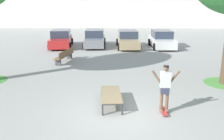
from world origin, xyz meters
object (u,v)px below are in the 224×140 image
Objects in this scene: skateboard at (164,111)px; car_red at (61,39)px; car_tan at (128,40)px; skate_box at (111,95)px; park_bench at (65,56)px; car_white at (162,40)px; car_grey at (95,39)px; skater at (165,85)px.

skateboard is 15.00m from car_red.
skate_box is at bearing -95.25° from car_tan.
park_bench is (1.49, -5.69, -0.24)m from car_red.
car_red is at bearing 179.22° from car_white.
car_red is at bearing 178.37° from car_tan.
skateboard is 0.19× the size of car_white.
skate_box is at bearing 160.02° from skateboard.
car_grey is 5.93m from car_white.
skate_box is at bearing -69.48° from car_red.
skateboard is 0.19× the size of car_grey.
car_red is at bearing -173.81° from car_grey.
car_tan reaches higher than skate_box.
skater is at bearing -86.67° from car_tan.
car_grey is at bearing 97.87° from skate_box.
skater is 0.40× the size of car_tan.
car_grey is at bearing 105.17° from skater.
skater reaches higher than skate_box.
skate_box is 13.25m from car_white.
park_bench is at bearing 123.91° from skater.
skater is (-0.00, 0.00, 0.99)m from skateboard.
park_bench is (-4.42, -5.52, -0.24)m from car_tan.
skater is 14.99m from car_red.
car_red is at bearing 110.52° from skate_box.
car_red reaches higher than park_bench.
skateboard is 0.99m from skater.
car_tan is at bearing 51.33° from park_bench.
skate_box is 13.58m from car_red.
car_white is 9.25m from park_bench.
car_white is 1.74× the size of park_bench.
skateboard is at bearing -89.85° from skater.
car_red and car_tan have the same top height.
car_tan is (1.15, 12.55, 0.28)m from skate_box.
car_tan is (-0.77, 13.25, 0.61)m from skateboard.
car_white is at bearing -0.78° from car_red.
car_grey is 3.00m from car_tan.
skater reaches higher than park_bench.
car_grey is at bearing 175.72° from car_white.
skateboard is (1.92, -0.70, -0.34)m from skate_box.
car_red is at bearing 104.69° from park_bench.
park_bench is (-5.19, 7.72, -0.62)m from skater.
car_tan and car_white have the same top height.
skate_box is 13.16m from car_grey.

